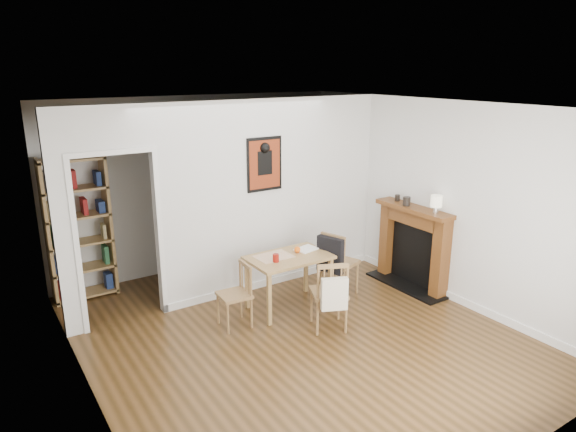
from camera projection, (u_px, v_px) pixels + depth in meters
ground at (295, 333)px, 5.98m from camera, size 5.20×5.20×0.00m
room_shell at (245, 200)px, 6.75m from camera, size 5.20×5.20×5.20m
dining_table at (289, 262)px, 6.47m from camera, size 1.03×0.65×0.70m
chair_left at (234, 296)px, 6.06m from camera, size 0.42×0.42×0.78m
chair_right at (339, 262)px, 6.87m from camera, size 0.62×0.57×0.91m
chair_front at (329, 293)px, 5.99m from camera, size 0.58×0.60×0.88m
bookshelf at (79, 230)px, 6.70m from camera, size 0.80×0.32×1.91m
fireplace at (414, 244)px, 7.15m from camera, size 0.45×1.25×1.16m
red_glass at (276, 258)px, 6.25m from camera, size 0.08×0.08×0.10m
orange_fruit at (297, 250)px, 6.56m from camera, size 0.08×0.08×0.08m
placemat at (274, 256)px, 6.43m from camera, size 0.45×0.34×0.00m
notebook at (306, 249)px, 6.68m from camera, size 0.33×0.27×0.01m
mantel_lamp at (436, 202)px, 6.62m from camera, size 0.15×0.15×0.24m
ceramic_jar_a at (407, 201)px, 7.01m from camera, size 0.10×0.10×0.12m
ceramic_jar_b at (397, 198)px, 7.25m from camera, size 0.07×0.07×0.09m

